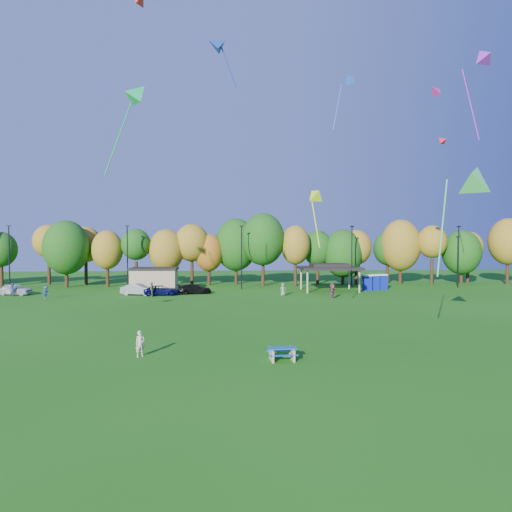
{
  "coord_description": "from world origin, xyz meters",
  "views": [
    {
      "loc": [
        -0.48,
        -24.86,
        7.01
      ],
      "look_at": [
        1.68,
        6.0,
        5.93
      ],
      "focal_mm": 32.0,
      "sensor_mm": 36.0,
      "label": 1
    }
  ],
  "objects": [
    {
      "name": "kite_flyer",
      "position": [
        -5.53,
        2.74,
        0.78
      ],
      "size": [
        0.68,
        0.6,
        1.57
      ],
      "primitive_type": "imported",
      "rotation": [
        0.0,
        0.0,
        0.5
      ],
      "color": "beige",
      "rests_on": "ground"
    },
    {
      "name": "far_person_4",
      "position": [
        -26.91,
        33.98,
        0.82
      ],
      "size": [
        1.0,
        0.95,
        1.63
      ],
      "primitive_type": "imported",
      "rotation": [
        0.0,
        0.0,
        2.58
      ],
      "color": "#435394",
      "rests_on": "ground"
    },
    {
      "name": "picnic_table",
      "position": [
        2.87,
        1.4,
        0.43
      ],
      "size": [
        1.76,
        1.49,
        0.73
      ],
      "rotation": [
        0.0,
        0.0,
        0.05
      ],
      "color": "tan",
      "rests_on": "ground"
    },
    {
      "name": "far_person_3",
      "position": [
        12.41,
        28.61,
        0.92
      ],
      "size": [
        1.12,
        1.79,
        1.84
      ],
      "primitive_type": "imported",
      "rotation": [
        0.0,
        0.0,
        1.2
      ],
      "color": "#A14361",
      "rests_on": "ground"
    },
    {
      "name": "far_person_2",
      "position": [
        -21.65,
        30.74,
        0.76
      ],
      "size": [
        1.04,
        1.13,
        1.53
      ],
      "primitive_type": "imported",
      "rotation": [
        0.0,
        0.0,
        0.94
      ],
      "color": "#414B90",
      "rests_on": "ground"
    },
    {
      "name": "kite_0",
      "position": [
        7.24,
        13.93,
        10.89
      ],
      "size": [
        1.83,
        3.39,
        5.54
      ],
      "color": "#DEF71A"
    },
    {
      "name": "far_person_0",
      "position": [
        6.91,
        31.95,
        0.8
      ],
      "size": [
        0.81,
        0.55,
        1.6
      ],
      "primitive_type": "imported",
      "rotation": [
        0.0,
        0.0,
        3.2
      ],
      "color": "#6C8E61",
      "rests_on": "ground"
    },
    {
      "name": "utility_building",
      "position": [
        -10.0,
        38.0,
        1.64
      ],
      "size": [
        6.3,
        4.3,
        3.25
      ],
      "color": "tan",
      "rests_on": "ground"
    },
    {
      "name": "kite_5",
      "position": [
        22.85,
        15.35,
        23.59
      ],
      "size": [
        1.89,
        4.99,
        8.47
      ],
      "color": "purple"
    },
    {
      "name": "kite_6",
      "position": [
        -7.18,
        11.97,
        18.55
      ],
      "size": [
        4.33,
        3.1,
        7.6
      ],
      "color": "green"
    },
    {
      "name": "kite_3",
      "position": [
        15.47,
        3.23,
        11.04
      ],
      "size": [
        3.86,
        4.44,
        7.89
      ],
      "color": "#4AD259"
    },
    {
      "name": "lamp_posts",
      "position": [
        2.0,
        40.0,
        4.9
      ],
      "size": [
        64.5,
        0.25,
        9.09
      ],
      "color": "black",
      "rests_on": "ground"
    },
    {
      "name": "kite_2",
      "position": [
        -1.28,
        16.25,
        24.37
      ],
      "size": [
        2.93,
        1.58,
        4.68
      ],
      "color": "navy"
    },
    {
      "name": "car_d",
      "position": [
        -4.37,
        34.86,
        0.64
      ],
      "size": [
        4.67,
        2.6,
        1.28
      ],
      "primitive_type": "imported",
      "rotation": [
        0.0,
        0.0,
        1.76
      ],
      "color": "black",
      "rests_on": "ground"
    },
    {
      "name": "kite_14",
      "position": [
        18.84,
        16.12,
        20.77
      ],
      "size": [
        1.65,
        1.51,
        1.36
      ],
      "color": "#CB217B"
    },
    {
      "name": "kite_12",
      "position": [
        23.39,
        24.1,
        18.03
      ],
      "size": [
        1.46,
        1.54,
        1.23
      ],
      "color": "red"
    },
    {
      "name": "car_b",
      "position": [
        -11.38,
        33.87,
        0.72
      ],
      "size": [
        4.62,
        2.57,
        1.44
      ],
      "primitive_type": "imported",
      "rotation": [
        0.0,
        0.0,
        1.32
      ],
      "color": "#99999E",
      "rests_on": "ground"
    },
    {
      "name": "far_person_1",
      "position": [
        -9.45,
        32.22,
        0.9
      ],
      "size": [
        0.46,
        1.07,
        1.81
      ],
      "primitive_type": "imported",
      "rotation": [
        0.0,
        0.0,
        4.73
      ],
      "color": "#596A41",
      "rests_on": "ground"
    },
    {
      "name": "tree_line",
      "position": [
        -1.03,
        45.51,
        5.91
      ],
      "size": [
        93.57,
        10.55,
        11.15
      ],
      "color": "black",
      "rests_on": "ground"
    },
    {
      "name": "car_a",
      "position": [
        -27.11,
        35.08,
        0.72
      ],
      "size": [
        4.5,
        2.5,
        1.45
      ],
      "primitive_type": "imported",
      "rotation": [
        0.0,
        0.0,
        1.38
      ],
      "color": "silver",
      "rests_on": "ground"
    },
    {
      "name": "kite_13",
      "position": [
        13.61,
        25.58,
        24.85
      ],
      "size": [
        3.05,
        3.38,
        6.48
      ],
      "color": "#2861FF"
    },
    {
      "name": "porta_potties",
      "position": [
        20.75,
        37.94,
        1.1
      ],
      "size": [
        3.75,
        2.22,
        2.18
      ],
      "color": "#0B1C96",
      "rests_on": "ground"
    },
    {
      "name": "pavilion",
      "position": [
        14.0,
        37.0,
        3.23
      ],
      "size": [
        8.2,
        6.2,
        3.77
      ],
      "color": "tan",
      "rests_on": "ground"
    },
    {
      "name": "car_c",
      "position": [
        -8.41,
        33.6,
        0.62
      ],
      "size": [
        4.66,
        2.47,
        1.25
      ],
      "primitive_type": "imported",
      "rotation": [
        0.0,
        0.0,
        1.66
      ],
      "color": "#0D0E4F",
      "rests_on": "ground"
    },
    {
      "name": "ground",
      "position": [
        0.0,
        0.0,
        0.0
      ],
      "size": [
        160.0,
        160.0,
        0.0
      ],
      "primitive_type": "plane",
      "color": "#19600F",
      "rests_on": "ground"
    }
  ]
}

